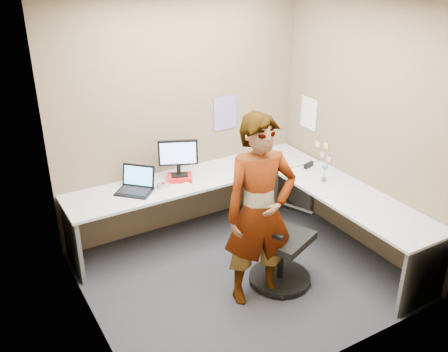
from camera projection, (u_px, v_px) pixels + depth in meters
ground at (242, 276)px, 5.13m from camera, size 3.00×3.00×0.00m
wall_back at (182, 116)px, 5.57m from camera, size 3.00×0.00×3.00m
wall_right at (365, 127)px, 5.24m from camera, size 0.00×2.70×2.70m
wall_left at (82, 192)px, 3.87m from camera, size 0.00×2.70×2.70m
desk at (258, 200)px, 5.38m from camera, size 2.98×2.58×0.73m
paper_ream at (180, 178)px, 5.50m from camera, size 0.33×0.29×0.05m
monitor at (178, 155)px, 5.40m from camera, size 0.41×0.21×0.41m
laptop at (136, 185)px, 5.25m from camera, size 0.46×0.46×0.26m
trackball_mouse at (163, 185)px, 5.33m from camera, size 0.12×0.08×0.07m
origami at (186, 179)px, 5.45m from camera, size 0.10×0.10×0.06m
stapler at (309, 165)px, 5.81m from camera, size 0.15×0.09×0.05m
flower at (325, 169)px, 5.42m from camera, size 0.07×0.07×0.22m
calendar_purple at (225, 113)px, 5.84m from camera, size 0.30×0.01×0.40m
calendar_white at (309, 113)px, 5.99m from camera, size 0.01×0.28×0.38m
sticky_note_a at (326, 146)px, 5.84m from camera, size 0.01×0.07×0.07m
sticky_note_b at (322, 155)px, 5.93m from camera, size 0.01×0.07×0.07m
sticky_note_c at (329, 160)px, 5.85m from camera, size 0.01×0.07×0.07m
sticky_note_d at (317, 144)px, 5.97m from camera, size 0.01×0.07×0.07m
office_chair at (275, 239)px, 4.88m from camera, size 0.68×0.68×1.17m
person at (260, 212)px, 4.47m from camera, size 0.74×0.56×1.84m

